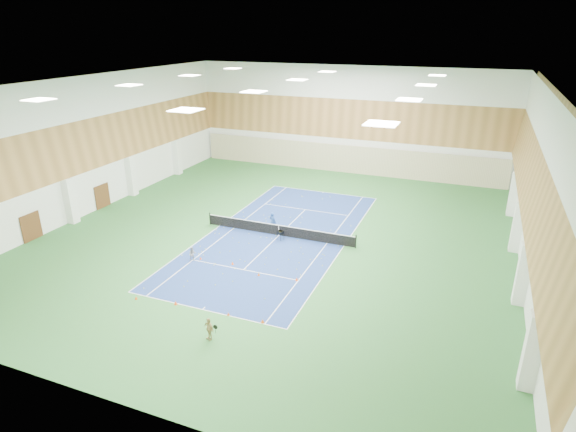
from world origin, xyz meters
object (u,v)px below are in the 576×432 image
(coach, at_px, (273,222))
(child_apron, at_px, (209,329))
(child_court, at_px, (193,254))
(ball_cart, at_px, (280,235))
(tennis_net, at_px, (279,229))

(coach, distance_m, child_apron, 15.11)
(coach, relative_size, child_apron, 1.29)
(child_court, bearing_deg, ball_cart, 13.22)
(child_court, relative_size, ball_cart, 1.34)
(child_court, relative_size, child_apron, 0.81)
(coach, distance_m, ball_cart, 1.90)
(tennis_net, relative_size, child_court, 11.98)
(child_court, xyz_separation_m, child_apron, (5.95, -7.79, 0.13))
(coach, xyz_separation_m, child_apron, (2.68, -14.86, -0.19))
(child_court, distance_m, child_apron, 9.81)
(ball_cart, bearing_deg, child_apron, -61.31)
(child_apron, bearing_deg, coach, 123.17)
(child_apron, height_order, ball_cart, child_apron)
(coach, bearing_deg, child_apron, 116.06)
(tennis_net, relative_size, ball_cart, 16.01)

